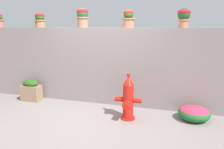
# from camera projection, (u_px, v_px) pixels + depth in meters

# --- Properties ---
(ground_plane) EXTENTS (24.00, 24.00, 0.00)m
(ground_plane) POSITION_uv_depth(u_px,v_px,m) (88.00, 122.00, 4.13)
(ground_plane) COLOR gray
(stone_wall) EXTENTS (6.65, 0.32, 1.80)m
(stone_wall) POSITION_uv_depth(u_px,v_px,m) (106.00, 66.00, 5.05)
(stone_wall) COLOR gray
(stone_wall) RESTS_ON ground
(potted_plant_1) EXTENTS (0.28, 0.28, 0.36)m
(potted_plant_1) POSITION_uv_depth(u_px,v_px,m) (40.00, 19.00, 5.23)
(potted_plant_1) COLOR #AA7950
(potted_plant_1) RESTS_ON stone_wall
(potted_plant_2) EXTENTS (0.29, 0.29, 0.45)m
(potted_plant_2) POSITION_uv_depth(u_px,v_px,m) (82.00, 16.00, 4.92)
(potted_plant_2) COLOR #AA765E
(potted_plant_2) RESTS_ON stone_wall
(potted_plant_3) EXTENTS (0.29, 0.29, 0.40)m
(potted_plant_3) POSITION_uv_depth(u_px,v_px,m) (128.00, 18.00, 4.68)
(potted_plant_3) COLOR #BD7454
(potted_plant_3) RESTS_ON stone_wall
(potted_plant_4) EXTENTS (0.27, 0.27, 0.39)m
(potted_plant_4) POSITION_uv_depth(u_px,v_px,m) (184.00, 16.00, 4.36)
(potted_plant_4) COLOR #BF7956
(potted_plant_4) RESTS_ON stone_wall
(fire_hydrant) EXTENTS (0.54, 0.43, 0.94)m
(fire_hydrant) POSITION_uv_depth(u_px,v_px,m) (128.00, 99.00, 4.19)
(fire_hydrant) COLOR red
(fire_hydrant) RESTS_ON ground
(flower_bush_left) EXTENTS (0.62, 0.55, 0.29)m
(flower_bush_left) POSITION_uv_depth(u_px,v_px,m) (194.00, 113.00, 4.20)
(flower_bush_left) COLOR #1C6229
(flower_bush_left) RESTS_ON ground
(planter_box) EXTENTS (0.48, 0.27, 0.53)m
(planter_box) POSITION_uv_depth(u_px,v_px,m) (31.00, 90.00, 5.30)
(planter_box) COLOR #937357
(planter_box) RESTS_ON ground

